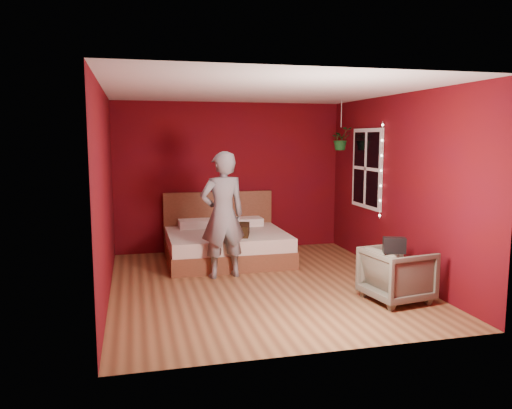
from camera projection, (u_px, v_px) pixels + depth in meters
name	position (u px, v px, depth m)	size (l,w,h in m)	color
floor	(262.00, 284.00, 6.81)	(4.50, 4.50, 0.00)	#96653C
room_walls	(262.00, 161.00, 6.59)	(4.04, 4.54, 2.62)	#5B090B
window	(367.00, 169.00, 7.95)	(0.05, 0.97, 1.27)	white
fairy_lights	(381.00, 171.00, 7.44)	(0.04, 0.04, 1.45)	silver
bed	(226.00, 243.00, 8.15)	(1.91, 1.62, 1.05)	brown
person	(223.00, 215.00, 7.07)	(0.66, 0.43, 1.80)	gray
armchair	(397.00, 275.00, 6.09)	(0.71, 0.73, 0.66)	#5B5648
handbag	(394.00, 245.00, 5.78)	(0.25, 0.13, 0.18)	black
throw_pillow	(233.00, 230.00, 7.76)	(0.49, 0.49, 0.18)	#322010
hanging_plant	(341.00, 139.00, 8.37)	(0.38, 0.34, 0.82)	silver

